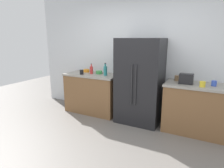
# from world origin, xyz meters

# --- Properties ---
(ground_plane) EXTENTS (10.65, 10.65, 0.00)m
(ground_plane) POSITION_xyz_m (0.00, 0.00, 0.00)
(ground_plane) COLOR slate
(kitchen_back_panel) EXTENTS (5.32, 0.10, 2.79)m
(kitchen_back_panel) POSITION_xyz_m (0.00, 1.87, 1.39)
(kitchen_back_panel) COLOR silver
(kitchen_back_panel) RESTS_ON ground_plane
(counter_left) EXTENTS (1.28, 0.65, 0.91)m
(counter_left) POSITION_xyz_m (-0.98, 1.50, 0.46)
(counter_left) COLOR brown
(counter_left) RESTS_ON ground_plane
(counter_right) EXTENTS (1.24, 0.65, 0.91)m
(counter_right) POSITION_xyz_m (1.32, 1.50, 0.46)
(counter_right) COLOR brown
(counter_right) RESTS_ON ground_plane
(refrigerator) EXTENTS (0.88, 0.68, 1.72)m
(refrigerator) POSITION_xyz_m (0.18, 1.47, 0.86)
(refrigerator) COLOR black
(refrigerator) RESTS_ON ground_plane
(toaster) EXTENTS (0.24, 0.15, 0.18)m
(toaster) POSITION_xyz_m (1.06, 1.44, 1.01)
(toaster) COLOR black
(toaster) RESTS_ON counter_right
(bottle_a) EXTENTS (0.08, 0.08, 0.28)m
(bottle_a) POSITION_xyz_m (-0.62, 1.46, 1.03)
(bottle_a) COLOR teal
(bottle_a) RESTS_ON counter_left
(bottle_b) EXTENTS (0.07, 0.07, 0.24)m
(bottle_b) POSITION_xyz_m (-1.01, 1.49, 1.00)
(bottle_b) COLOR red
(bottle_b) RESTS_ON counter_left
(cup_a) EXTENTS (0.10, 0.10, 0.09)m
(cup_a) POSITION_xyz_m (1.34, 1.33, 0.96)
(cup_a) COLOR yellow
(cup_a) RESTS_ON counter_right
(cup_b) EXTENTS (0.08, 0.08, 0.10)m
(cup_b) POSITION_xyz_m (-1.17, 1.33, 0.97)
(cup_b) COLOR black
(cup_b) RESTS_ON counter_left
(cup_c) EXTENTS (0.09, 0.09, 0.09)m
(cup_c) POSITION_xyz_m (1.51, 1.50, 0.96)
(cup_c) COLOR blue
(cup_c) RESTS_ON counter_right
(cup_d) EXTENTS (0.09, 0.09, 0.10)m
(cup_d) POSITION_xyz_m (0.87, 1.64, 0.97)
(cup_d) COLOR brown
(cup_d) RESTS_ON counter_right
(bowl_a) EXTENTS (0.14, 0.14, 0.07)m
(bowl_a) POSITION_xyz_m (-1.25, 1.63, 0.95)
(bowl_a) COLOR orange
(bowl_a) RESTS_ON counter_left
(bowl_b) EXTENTS (0.15, 0.15, 0.07)m
(bowl_b) POSITION_xyz_m (-0.86, 1.59, 0.95)
(bowl_b) COLOR green
(bowl_b) RESTS_ON counter_left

